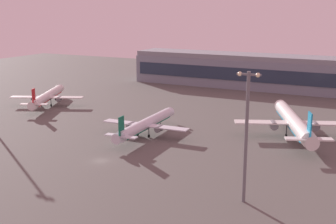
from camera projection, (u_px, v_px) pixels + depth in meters
name	position (u px, v px, depth m)	size (l,w,h in m)	color
ground_plane	(101.00, 161.00, 114.78)	(416.00, 416.00, 0.00)	#56544F
terminal_building	(253.00, 71.00, 219.17)	(121.67, 22.40, 16.40)	gray
airplane_far_stand	(146.00, 124.00, 136.87)	(28.48, 36.60, 9.39)	silver
airplane_terminal_side	(47.00, 97.00, 178.76)	(28.35, 35.88, 9.75)	silver
airplane_near_gate	(294.00, 122.00, 135.80)	(35.13, 44.51, 12.00)	silver
apron_light_west	(246.00, 130.00, 87.14)	(4.80, 0.90, 26.95)	slate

